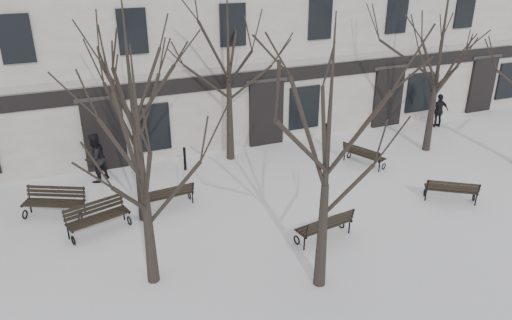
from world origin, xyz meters
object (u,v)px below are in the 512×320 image
bench_3 (54,201)px  bench_4 (169,195)px  tree_1 (140,144)px  bench_1 (325,225)px  bench_0 (97,216)px  bench_2 (451,189)px  tree_2 (329,129)px  bench_5 (363,154)px

bench_3 → bench_4: bearing=13.1°
bench_4 → tree_1: bearing=65.8°
bench_3 → bench_1: bearing=-5.4°
bench_0 → bench_2: 12.08m
tree_1 → bench_1: (5.34, -0.01, -3.51)m
bench_1 → bench_3: size_ratio=0.94×
tree_2 → bench_4: (-2.78, 5.72, -4.01)m
tree_1 → bench_3: tree_1 is taller
bench_1 → bench_3: bearing=-41.4°
bench_5 → tree_2: bearing=114.8°
tree_1 → bench_3: size_ratio=3.09×
bench_0 → bench_1: (6.44, -3.18, -0.02)m
bench_1 → bench_5: (4.22, 4.29, -0.03)m
bench_0 → bench_1: size_ratio=1.05×
bench_3 → bench_5: (11.88, -0.45, -0.06)m
tree_1 → bench_0: tree_1 is taller
bench_0 → bench_5: bearing=-10.6°
bench_2 → bench_5: size_ratio=0.97×
tree_2 → bench_0: bearing=136.1°
bench_2 → bench_3: (-13.00, 4.28, 0.06)m
bench_0 → bench_5: (10.66, 1.11, -0.05)m
bench_0 → tree_2: bearing=-60.4°
bench_0 → bench_4: 2.55m
tree_2 → tree_1: bearing=155.8°
bench_0 → bench_3: bench_3 is taller
bench_3 → bench_4: (3.68, -0.87, -0.08)m
tree_2 → bench_0: size_ratio=3.49×
bench_2 → bench_3: bearing=16.4°
tree_2 → bench_3: bearing=134.4°
bench_4 → bench_5: 8.22m
bench_5 → tree_1: bearing=90.5°
tree_1 → bench_5: tree_1 is taller
tree_1 → bench_4: 5.42m
tree_1 → bench_2: bearing=2.4°
bench_2 → tree_1: bearing=37.1°
bench_5 → bench_4: bearing=69.2°
bench_4 → bench_1: bearing=130.9°
bench_1 → bench_5: size_ratio=1.06×
bench_1 → bench_2: bearing=175.4°
bench_1 → bench_4: size_ratio=1.10×
bench_0 → bench_3: size_ratio=0.98×
tree_1 → bench_5: size_ratio=3.48×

